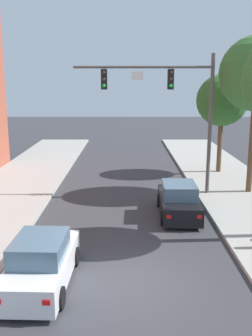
{
  "coord_description": "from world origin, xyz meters",
  "views": [
    {
      "loc": [
        0.07,
        -10.92,
        6.15
      ],
      "look_at": [
        0.08,
        7.61,
        2.0
      ],
      "focal_mm": 40.8,
      "sensor_mm": 36.0,
      "label": 1
    }
  ],
  "objects": [
    {
      "name": "ground_plane",
      "position": [
        0.0,
        0.0,
        0.0
      ],
      "size": [
        120.0,
        120.0,
        0.0
      ],
      "primitive_type": "plane",
      "color": "#38383D"
    },
    {
      "name": "car_following_white",
      "position": [
        -2.53,
        -0.1,
        0.72
      ],
      "size": [
        1.94,
        4.29,
        1.6
      ],
      "color": "silver",
      "rests_on": "ground"
    },
    {
      "name": "car_lead_black",
      "position": [
        2.54,
        6.23,
        0.72
      ],
      "size": [
        1.91,
        4.28,
        1.6
      ],
      "color": "black",
      "rests_on": "ground"
    },
    {
      "name": "street_tree_third",
      "position": [
        6.48,
        14.85,
        4.98
      ],
      "size": [
        3.43,
        3.43,
        6.57
      ],
      "color": "brown",
      "rests_on": "sidewalk_right"
    },
    {
      "name": "traffic_signal_mast",
      "position": [
        2.48,
        9.6,
        5.38
      ],
      "size": [
        7.39,
        0.38,
        7.5
      ],
      "color": "#514C47",
      "rests_on": "sidewalk_right"
    }
  ]
}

